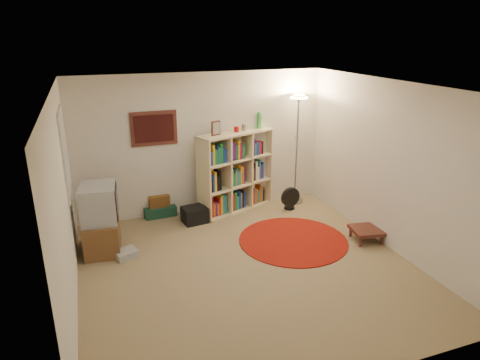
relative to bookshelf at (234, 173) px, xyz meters
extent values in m
cube|color=#8E7853|center=(-0.52, -2.06, -0.72)|extent=(4.50, 4.50, 0.02)
cube|color=white|center=(-0.52, -2.06, 1.80)|extent=(4.50, 4.50, 0.02)
cube|color=white|center=(-0.52, 0.20, 0.54)|extent=(4.50, 0.02, 2.50)
cube|color=white|center=(-0.52, -4.32, 0.54)|extent=(4.50, 0.02, 2.50)
cube|color=white|center=(-2.78, -2.06, 0.54)|extent=(0.02, 4.50, 2.50)
cube|color=white|center=(1.74, -2.06, 0.54)|extent=(0.02, 4.50, 2.50)
cube|color=#461E18|center=(-1.37, 0.17, 0.89)|extent=(0.78, 0.04, 0.58)
cube|color=#420E0D|center=(-1.37, 0.15, 0.89)|extent=(0.66, 0.01, 0.46)
cube|color=white|center=(-2.76, -0.76, 0.84)|extent=(0.03, 1.00, 1.20)
cube|color=beige|center=(1.33, 0.17, 0.49)|extent=(0.08, 0.01, 0.12)
cube|color=beige|center=(0.02, 0.00, -0.69)|extent=(1.52, 0.89, 0.03)
cube|color=beige|center=(0.02, 0.00, 0.74)|extent=(1.52, 0.89, 0.03)
cube|color=beige|center=(-0.65, -0.25, 0.02)|extent=(0.17, 0.40, 1.46)
cube|color=beige|center=(0.70, 0.24, 0.02)|extent=(0.17, 0.40, 1.46)
cube|color=beige|center=(-0.05, 0.19, 0.02)|extent=(1.38, 0.52, 1.46)
cube|color=beige|center=(-0.21, -0.08, 0.02)|extent=(0.17, 0.38, 1.40)
cube|color=beige|center=(0.25, 0.08, 0.02)|extent=(0.17, 0.38, 1.40)
cube|color=beige|center=(0.02, 0.00, -0.22)|extent=(1.45, 0.85, 0.03)
cube|color=beige|center=(0.02, 0.00, 0.27)|extent=(1.45, 0.85, 0.03)
cube|color=gold|center=(-0.60, -0.27, -0.51)|extent=(0.10, 0.17, 0.32)
cube|color=red|center=(-0.56, -0.26, -0.49)|extent=(0.10, 0.17, 0.37)
cube|color=#CF6119|center=(-0.51, -0.24, -0.54)|extent=(0.10, 0.17, 0.25)
cube|color=#4B1967|center=(-0.47, -0.23, -0.55)|extent=(0.09, 0.17, 0.25)
cube|color=#CF6119|center=(-0.43, -0.21, -0.56)|extent=(0.09, 0.17, 0.23)
cube|color=red|center=(-0.40, -0.20, -0.52)|extent=(0.09, 0.17, 0.31)
cube|color=gold|center=(-0.36, -0.18, -0.49)|extent=(0.10, 0.17, 0.36)
cube|color=teal|center=(-0.31, -0.17, -0.48)|extent=(0.10, 0.17, 0.37)
cube|color=teal|center=(-0.27, -0.15, -0.50)|extent=(0.10, 0.17, 0.34)
cube|color=#4B1967|center=(-0.60, -0.27, -0.08)|extent=(0.10, 0.17, 0.24)
cube|color=black|center=(-0.55, -0.26, -0.07)|extent=(0.10, 0.17, 0.26)
cube|color=#19389B|center=(-0.51, -0.24, -0.05)|extent=(0.09, 0.17, 0.30)
cube|color=gold|center=(-0.47, -0.23, -0.02)|extent=(0.10, 0.17, 0.35)
cube|color=black|center=(-0.43, -0.21, -0.07)|extent=(0.10, 0.17, 0.27)
cube|color=black|center=(-0.38, -0.19, -0.02)|extent=(0.10, 0.17, 0.36)
cube|color=#198130|center=(-0.60, -0.27, 0.42)|extent=(0.10, 0.17, 0.29)
cube|color=#19389B|center=(-0.55, -0.25, 0.39)|extent=(0.11, 0.18, 0.24)
cube|color=gold|center=(-0.50, -0.24, 0.45)|extent=(0.10, 0.17, 0.36)
cube|color=#198130|center=(-0.45, -0.22, 0.41)|extent=(0.10, 0.17, 0.28)
cube|color=#19389B|center=(-0.41, -0.20, 0.44)|extent=(0.08, 0.17, 0.33)
cube|color=#198130|center=(-0.38, -0.19, 0.42)|extent=(0.08, 0.17, 0.30)
cube|color=#198130|center=(-0.34, -0.18, 0.45)|extent=(0.10, 0.17, 0.35)
cube|color=#19389B|center=(-0.30, -0.16, 0.42)|extent=(0.08, 0.17, 0.29)
cube|color=#19389B|center=(-0.26, -0.15, 0.39)|extent=(0.10, 0.17, 0.24)
cube|color=red|center=(-0.14, -0.11, -0.49)|extent=(0.10, 0.17, 0.36)
cube|color=red|center=(-0.10, -0.09, -0.51)|extent=(0.10, 0.17, 0.33)
cube|color=#198130|center=(-0.05, -0.07, -0.50)|extent=(0.10, 0.17, 0.33)
cube|color=teal|center=(-0.01, -0.06, -0.55)|extent=(0.10, 0.17, 0.25)
cube|color=#19389B|center=(0.04, -0.04, -0.50)|extent=(0.10, 0.17, 0.34)
cube|color=#8E724D|center=(0.08, -0.03, -0.52)|extent=(0.08, 0.17, 0.30)
cube|color=black|center=(0.11, -0.01, -0.50)|extent=(0.09, 0.17, 0.34)
cube|color=#19389B|center=(0.15, 0.00, -0.53)|extent=(0.10, 0.17, 0.28)
cube|color=#4B1967|center=(-0.15, -0.11, -0.07)|extent=(0.09, 0.17, 0.25)
cube|color=teal|center=(-0.11, -0.10, -0.05)|extent=(0.09, 0.17, 0.31)
cube|color=#198130|center=(-0.08, -0.08, -0.08)|extent=(0.09, 0.17, 0.24)
cube|color=#8E724D|center=(-0.04, -0.07, -0.06)|extent=(0.09, 0.17, 0.28)
cube|color=teal|center=(-0.01, -0.06, -0.05)|extent=(0.08, 0.17, 0.31)
cube|color=teal|center=(0.03, -0.04, -0.08)|extent=(0.11, 0.17, 0.25)
cube|color=gold|center=(0.07, -0.03, -0.03)|extent=(0.08, 0.17, 0.33)
cube|color=#CF6119|center=(0.10, -0.02, -0.04)|extent=(0.09, 0.17, 0.32)
cube|color=#4B1967|center=(0.14, 0.00, -0.07)|extent=(0.08, 0.17, 0.27)
cube|color=teal|center=(-0.15, -0.11, 0.40)|extent=(0.08, 0.17, 0.25)
cube|color=#4B1967|center=(-0.11, -0.09, 0.45)|extent=(0.10, 0.17, 0.35)
cube|color=#4B1967|center=(-0.06, -0.08, 0.44)|extent=(0.10, 0.17, 0.33)
cube|color=#198130|center=(-0.02, -0.06, 0.41)|extent=(0.10, 0.17, 0.27)
cube|color=gold|center=(0.02, -0.05, 0.45)|extent=(0.08, 0.17, 0.35)
cube|color=red|center=(0.05, -0.04, 0.43)|extent=(0.09, 0.17, 0.31)
cube|color=#4B1967|center=(0.09, -0.02, 0.40)|extent=(0.09, 0.17, 0.25)
cube|color=#198130|center=(0.13, -0.01, 0.41)|extent=(0.10, 0.17, 0.27)
cube|color=#4B1967|center=(0.31, 0.06, -0.49)|extent=(0.09, 0.17, 0.36)
cube|color=red|center=(0.35, 0.07, -0.53)|extent=(0.09, 0.17, 0.28)
cube|color=#8E724D|center=(0.39, 0.09, -0.51)|extent=(0.08, 0.17, 0.32)
cube|color=#CF6119|center=(0.43, 0.10, -0.53)|extent=(0.10, 0.17, 0.28)
cube|color=teal|center=(0.47, 0.12, -0.55)|extent=(0.10, 0.17, 0.25)
cube|color=#CF6119|center=(0.52, 0.13, -0.50)|extent=(0.09, 0.17, 0.35)
cube|color=#8E724D|center=(0.56, 0.15, -0.53)|extent=(0.10, 0.17, 0.29)
cube|color=black|center=(0.60, 0.16, -0.56)|extent=(0.09, 0.17, 0.23)
cube|color=#8E724D|center=(0.64, 0.18, -0.54)|extent=(0.09, 0.17, 0.27)
cube|color=#4B1967|center=(0.31, 0.06, -0.08)|extent=(0.09, 0.17, 0.24)
cube|color=#8E724D|center=(0.34, 0.07, -0.08)|extent=(0.08, 0.17, 0.24)
cube|color=black|center=(0.38, 0.08, -0.03)|extent=(0.09, 0.17, 0.33)
cube|color=white|center=(0.42, 0.10, -0.02)|extent=(0.09, 0.17, 0.36)
cube|color=white|center=(0.46, 0.11, -0.08)|extent=(0.10, 0.17, 0.24)
cube|color=teal|center=(0.50, 0.13, -0.01)|extent=(0.09, 0.17, 0.38)
cube|color=#4B1967|center=(0.54, 0.14, -0.06)|extent=(0.09, 0.17, 0.27)
cube|color=#19389B|center=(0.57, 0.15, -0.04)|extent=(0.09, 0.17, 0.31)
cube|color=teal|center=(0.32, 0.06, 0.45)|extent=(0.11, 0.17, 0.36)
cube|color=#4B1967|center=(0.36, 0.08, 0.44)|extent=(0.09, 0.17, 0.33)
cube|color=teal|center=(0.39, 0.09, 0.39)|extent=(0.08, 0.17, 0.23)
cube|color=#19389B|center=(0.42, 0.10, 0.40)|extent=(0.09, 0.17, 0.25)
cube|color=#19389B|center=(0.46, 0.11, 0.39)|extent=(0.09, 0.17, 0.24)
cube|color=red|center=(0.50, 0.13, 0.40)|extent=(0.11, 0.17, 0.25)
cube|color=black|center=(0.55, 0.14, 0.39)|extent=(0.09, 0.17, 0.24)
cube|color=#461E18|center=(-0.38, -0.12, 0.88)|extent=(0.17, 0.08, 0.25)
cube|color=gray|center=(-0.37, -0.14, 0.88)|extent=(0.13, 0.06, 0.20)
cylinder|color=#A80F10|center=(0.04, 0.01, 0.80)|extent=(0.11, 0.11, 0.09)
cylinder|color=#949498|center=(0.20, 0.06, 0.81)|extent=(0.09, 0.09, 0.11)
cylinder|color=green|center=(0.53, 0.14, 0.90)|extent=(0.11, 0.11, 0.29)
cylinder|color=green|center=(0.60, 0.24, 0.90)|extent=(0.11, 0.11, 0.29)
cylinder|color=#949498|center=(1.22, -0.05, -0.69)|extent=(0.43, 0.43, 0.03)
cylinder|color=#949498|center=(1.22, -0.05, 0.29)|extent=(0.04, 0.04, 1.94)
cone|color=#949498|center=(1.22, -0.05, 1.30)|extent=(0.51, 0.51, 0.16)
cylinder|color=#FFD88C|center=(1.22, -0.05, 1.30)|extent=(0.41, 0.41, 0.02)
cylinder|color=black|center=(0.97, -0.34, -0.69)|extent=(0.22, 0.22, 0.03)
cylinder|color=black|center=(0.97, -0.34, -0.60)|extent=(0.04, 0.04, 0.15)
cylinder|color=black|center=(0.97, -0.36, -0.47)|extent=(0.37, 0.13, 0.37)
cube|color=brown|center=(-2.39, -0.84, -0.46)|extent=(0.57, 0.76, 0.50)
cube|color=#A6A6AB|center=(-2.39, -0.84, 0.06)|extent=(0.56, 0.65, 0.55)
cube|color=black|center=(-2.14, -0.87, 0.06)|extent=(0.07, 0.52, 0.46)
cube|color=black|center=(-2.14, -0.87, 0.06)|extent=(0.06, 0.46, 0.40)
cube|color=#A6A6AB|center=(-2.10, -1.16, -0.66)|extent=(0.39, 0.35, 0.11)
cube|color=#163D2D|center=(-1.37, 0.20, -0.62)|extent=(0.59, 0.40, 0.18)
cube|color=brown|center=(-1.38, 0.21, -0.42)|extent=(0.39, 0.29, 0.21)
cube|color=black|center=(-0.85, -0.32, -0.57)|extent=(0.44, 0.39, 0.28)
cylinder|color=maroon|center=(0.45, -1.53, -0.70)|extent=(1.72, 1.72, 0.02)
cube|color=#461E18|center=(1.53, -1.92, -0.53)|extent=(0.52, 0.52, 0.05)
cube|color=#461E18|center=(1.33, -2.06, -0.63)|extent=(0.04, 0.04, 0.16)
cube|color=#461E18|center=(1.68, -2.12, -0.63)|extent=(0.04, 0.04, 0.16)
cube|color=#461E18|center=(1.38, -1.71, -0.63)|extent=(0.04, 0.04, 0.16)
cube|color=#461E18|center=(1.74, -1.77, -0.63)|extent=(0.04, 0.04, 0.16)
camera|label=1|loc=(-2.42, -6.97, 2.43)|focal=32.00mm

